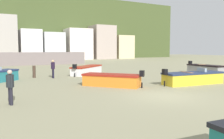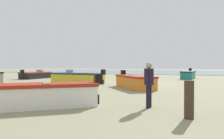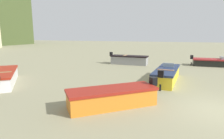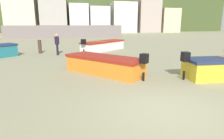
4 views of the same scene
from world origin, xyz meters
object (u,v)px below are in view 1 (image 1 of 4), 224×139
boat_yellow_0 (193,78)px  beach_walker_distant (53,67)px  boat_orange_7 (112,80)px  beach_walker_foreground (10,84)px  boat_white_3 (87,70)px  mooring_post_near_water (34,72)px  boat_grey_1 (205,69)px

boat_yellow_0 → beach_walker_distant: (-8.22, 8.30, 0.50)m
boat_orange_7 → beach_walker_foreground: bearing=160.4°
boat_orange_7 → beach_walker_foreground: beach_walker_foreground is taller
boat_white_3 → mooring_post_near_water: size_ratio=4.13×
boat_yellow_0 → mooring_post_near_water: (-9.64, 9.44, 0.08)m
beach_walker_foreground → boat_orange_7: bearing=-80.9°
boat_orange_7 → beach_walker_distant: bearing=70.6°
boat_grey_1 → boat_orange_7: 12.45m
boat_white_3 → beach_walker_foreground: (-7.97, -10.68, 0.51)m
boat_orange_7 → beach_walker_foreground: (-6.63, -2.62, 0.52)m
boat_grey_1 → mooring_post_near_water: boat_grey_1 is taller
boat_yellow_0 → mooring_post_near_water: bearing=-130.7°
beach_walker_foreground → beach_walker_distant: same height
boat_grey_1 → beach_walker_distant: size_ratio=2.62×
mooring_post_near_water → beach_walker_distant: (1.43, -1.14, 0.41)m
boat_white_3 → boat_orange_7: bearing=-51.3°
beach_walker_distant → beach_walker_foreground: bearing=-22.0°
boat_orange_7 → mooring_post_near_water: boat_orange_7 is taller
boat_grey_1 → boat_orange_7: boat_grey_1 is taller
boat_white_3 → beach_walker_foreground: size_ratio=2.75×
boat_grey_1 → mooring_post_near_water: bearing=-16.8°
boat_white_3 → boat_grey_1: bearing=20.9°
boat_yellow_0 → beach_walker_distant: beach_walker_distant is taller
boat_yellow_0 → boat_white_3: boat_yellow_0 is taller
beach_walker_distant → boat_yellow_0: bearing=47.2°
beach_walker_foreground → boat_white_3: bearing=-49.1°
boat_orange_7 → mooring_post_near_water: (-3.96, 7.50, 0.11)m
boat_orange_7 → beach_walker_foreground: 7.14m
boat_yellow_0 → boat_white_3: 10.91m
boat_grey_1 → boat_white_3: 12.22m
boat_yellow_0 → boat_orange_7: (-5.69, 1.94, -0.03)m
boat_yellow_0 → boat_white_3: bearing=-152.9°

